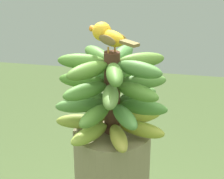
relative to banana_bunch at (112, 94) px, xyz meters
name	(u,v)px	position (x,y,z in m)	size (l,w,h in m)	color
banana_bunch	(112,94)	(0.00, 0.00, 0.00)	(0.32, 0.32, 0.24)	#4C2D1E
perched_bird	(108,35)	(0.01, 0.01, 0.16)	(0.13, 0.15, 0.07)	#C68933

